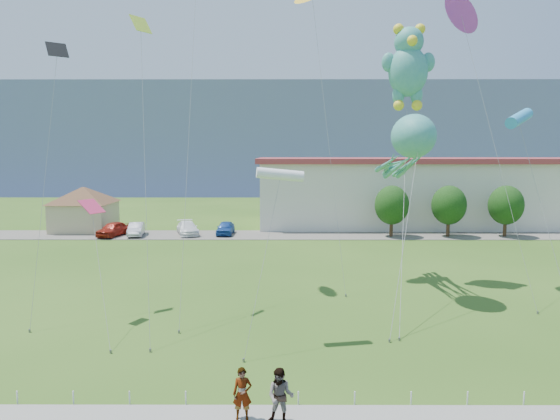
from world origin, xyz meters
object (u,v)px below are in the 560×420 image
object	(u,v)px
parked_car_silver	(136,229)
teddy_bear_kite	(408,65)
parked_car_white	(188,228)
warehouse	(503,191)
parked_car_blue	(225,228)
pavilion	(84,205)
pedestrian_left	(242,394)
parked_car_red	(113,229)
octopus_kite	(408,148)
pedestrian_right	(281,396)

from	to	relation	value
parked_car_silver	teddy_bear_kite	bearing A→B (deg)	-45.95
parked_car_white	warehouse	bearing A→B (deg)	-4.44
parked_car_blue	pavilion	bearing A→B (deg)	172.21
teddy_bear_kite	warehouse	bearing A→B (deg)	55.38
pedestrian_left	parked_car_silver	world-z (taller)	pedestrian_left
parked_car_blue	teddy_bear_kite	xyz separation A→B (m)	(14.60, -18.81, 13.99)
pavilion	parked_car_white	size ratio (longest dim) A/B	1.89
parked_car_silver	parked_car_white	world-z (taller)	parked_car_white
parked_car_red	octopus_kite	bearing A→B (deg)	-25.49
parked_car_white	octopus_kite	bearing A→B (deg)	-68.96
parked_car_red	parked_car_silver	xyz separation A→B (m)	(2.39, 0.30, -0.07)
pedestrian_right	parked_car_red	distance (m)	40.92
warehouse	octopus_kite	bearing A→B (deg)	-122.37
parked_car_blue	warehouse	bearing A→B (deg)	16.58
parked_car_silver	teddy_bear_kite	world-z (taller)	teddy_bear_kite
parked_car_white	octopus_kite	xyz separation A→B (m)	(17.94, -22.38, 8.40)
parked_car_silver	teddy_bear_kite	distance (m)	33.15
warehouse	pedestrian_right	xyz separation A→B (m)	(-27.63, -46.71, -3.09)
parked_car_white	parked_car_blue	size ratio (longest dim) A/B	1.17
parked_car_red	parked_car_white	bearing A→B (deg)	21.75
pedestrian_left	octopus_kite	size ratio (longest dim) A/B	0.13
pedestrian_right	teddy_bear_kite	size ratio (longest dim) A/B	0.11
parked_car_red	teddy_bear_kite	xyz separation A→B (m)	(26.44, -17.71, 13.94)
warehouse	parked_car_blue	bearing A→B (deg)	-165.35
parked_car_white	parked_car_blue	xyz separation A→B (m)	(4.10, 0.09, 0.00)
pavilion	parked_car_blue	distance (m)	16.73
pavilion	parked_car_white	distance (m)	12.78
warehouse	parked_car_red	xyz separation A→B (m)	(-45.49, -9.90, -3.31)
warehouse	pedestrian_left	size ratio (longest dim) A/B	34.91
parked_car_red	parked_car_silver	distance (m)	2.41
teddy_bear_kite	pavilion	bearing A→B (deg)	145.07
parked_car_red	pedestrian_left	bearing A→B (deg)	-51.28
warehouse	parked_car_white	world-z (taller)	warehouse
octopus_kite	parked_car_red	bearing A→B (deg)	140.24
parked_car_white	octopus_kite	distance (m)	29.89
parked_car_blue	octopus_kite	xyz separation A→B (m)	(13.84, -22.46, 8.40)
octopus_kite	warehouse	bearing A→B (deg)	57.63
warehouse	pedestrian_left	distance (m)	54.76
pedestrian_right	parked_car_red	world-z (taller)	pedestrian_right
warehouse	teddy_bear_kite	size ratio (longest dim) A/B	3.49
teddy_bear_kite	octopus_kite	bearing A→B (deg)	-101.75
parked_car_silver	parked_car_white	distance (m)	5.40
warehouse	parked_car_white	size ratio (longest dim) A/B	12.54
pedestrian_left	pedestrian_right	xyz separation A→B (m)	(1.27, -0.30, 0.06)
pedestrian_left	parked_car_silver	bearing A→B (deg)	109.98
pavilion	parked_car_white	bearing A→B (deg)	-13.26
pavilion	pedestrian_right	size ratio (longest dim) A/B	4.93
pedestrian_left	pedestrian_right	world-z (taller)	pedestrian_right
warehouse	parked_car_blue	distance (m)	34.95
warehouse	parked_car_white	distance (m)	38.93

